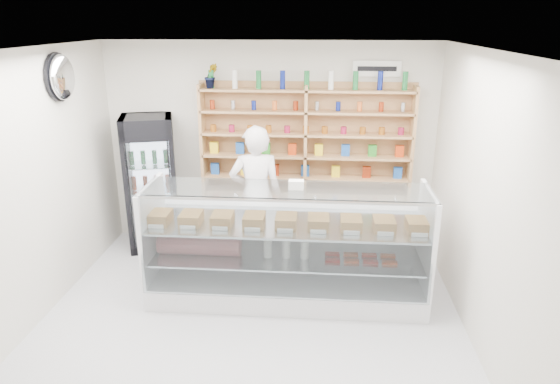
{
  "coord_description": "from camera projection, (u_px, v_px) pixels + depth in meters",
  "views": [
    {
      "loc": [
        0.67,
        -4.21,
        3.07
      ],
      "look_at": [
        0.27,
        0.9,
        1.28
      ],
      "focal_mm": 32.0,
      "sensor_mm": 36.0,
      "label": 1
    }
  ],
  "objects": [
    {
      "name": "room",
      "position": [
        243.0,
        211.0,
        4.56
      ],
      "size": [
        5.0,
        5.0,
        5.0
      ],
      "color": "#B5B5BA",
      "rests_on": "ground"
    },
    {
      "name": "display_counter",
      "position": [
        287.0,
        268.0,
        5.7
      ],
      "size": [
        3.1,
        0.92,
        1.35
      ],
      "color": "white",
      "rests_on": "floor"
    },
    {
      "name": "shop_worker",
      "position": [
        256.0,
        196.0,
        6.37
      ],
      "size": [
        0.73,
        0.54,
        1.84
      ],
      "primitive_type": "imported",
      "rotation": [
        0.0,
        0.0,
        3.29
      ],
      "color": "silver",
      "rests_on": "floor"
    },
    {
      "name": "drinks_cooler",
      "position": [
        151.0,
        183.0,
        6.84
      ],
      "size": [
        0.82,
        0.81,
        1.85
      ],
      "rotation": [
        0.0,
        0.0,
        0.28
      ],
      "color": "black",
      "rests_on": "floor"
    },
    {
      "name": "wall_shelving",
      "position": [
        306.0,
        135.0,
        6.66
      ],
      "size": [
        2.84,
        0.28,
        1.33
      ],
      "color": "tan",
      "rests_on": "back_wall"
    },
    {
      "name": "potted_plant",
      "position": [
        211.0,
        76.0,
        6.5
      ],
      "size": [
        0.22,
        0.2,
        0.32
      ],
      "primitive_type": "imported",
      "rotation": [
        0.0,
        0.0,
        0.42
      ],
      "color": "#1E6626",
      "rests_on": "wall_shelving"
    },
    {
      "name": "security_mirror",
      "position": [
        62.0,
        77.0,
        5.51
      ],
      "size": [
        0.15,
        0.5,
        0.5
      ],
      "primitive_type": "ellipsoid",
      "color": "silver",
      "rests_on": "left_wall"
    },
    {
      "name": "wall_sign",
      "position": [
        377.0,
        69.0,
        6.43
      ],
      "size": [
        0.62,
        0.03,
        0.2
      ],
      "primitive_type": "cube",
      "color": "white",
      "rests_on": "back_wall"
    }
  ]
}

